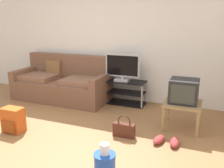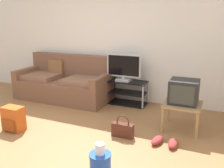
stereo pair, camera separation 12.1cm
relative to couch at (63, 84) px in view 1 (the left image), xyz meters
The scene contains 11 objects.
ground_plane 2.09m from the couch, 69.73° to the right, with size 9.00×9.80×0.02m, color olive.
wall_back 1.34m from the couch, 35.56° to the left, with size 9.00×0.10×2.70m, color silver.
couch is the anchor object (origin of this frame).
tv_stand 1.32m from the couch, ahead, with size 0.95×0.40×0.48m.
flat_tv 1.38m from the couch, ahead, with size 0.71×0.22×0.55m.
side_table 2.65m from the couch, 13.01° to the right, with size 0.56×0.56×0.43m.
crt_tv 2.66m from the couch, 12.67° to the right, with size 0.43×0.40×0.37m.
backpack 1.71m from the couch, 83.56° to the right, with size 0.32×0.27×0.38m.
handbag 2.21m from the couch, 33.77° to the right, with size 0.32×0.11×0.34m.
cleaning_bucket 2.94m from the couch, 48.44° to the right, with size 0.25×0.25×0.39m.
sneakers_pair 2.75m from the couch, 26.26° to the right, with size 0.37×0.30×0.09m.
Camera 1 is at (2.18, -2.39, 1.67)m, focal length 38.96 mm.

